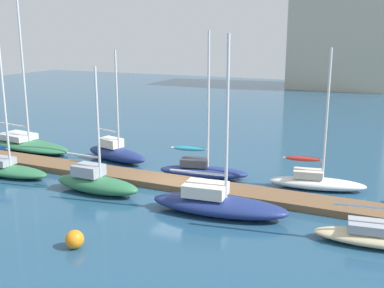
{
  "coord_description": "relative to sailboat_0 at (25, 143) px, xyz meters",
  "views": [
    {
      "loc": [
        10.87,
        -21.96,
        8.45
      ],
      "look_at": [
        0.0,
        2.0,
        2.0
      ],
      "focal_mm": 43.36,
      "sensor_mm": 36.0,
      "label": 1
    }
  ],
  "objects": [
    {
      "name": "mooring_buoy_orange",
      "position": [
        13.5,
        -11.4,
        -0.11
      ],
      "size": [
        0.75,
        0.75,
        0.75
      ],
      "primitive_type": "sphere",
      "color": "orange",
      "rests_on": "ground_plane"
    },
    {
      "name": "harbor_building_distant",
      "position": [
        16.08,
        48.86,
        9.52
      ],
      "size": [
        14.36,
        11.13,
        20.02
      ],
      "primitive_type": "cube",
      "color": "#BCB299",
      "rests_on": "ground_plane"
    },
    {
      "name": "sailboat_5",
      "position": [
        17.39,
        -5.78,
        0.09
      ],
      "size": [
        6.75,
        2.67,
        8.35
      ],
      "rotation": [
        0.0,
        0.0,
        0.1
      ],
      "color": "navy",
      "rests_on": "ground_plane"
    },
    {
      "name": "sailboat_0",
      "position": [
        0.0,
        0.0,
        0.0
      ],
      "size": [
        8.62,
        3.56,
        11.73
      ],
      "rotation": [
        0.0,
        0.0,
        -0.13
      ],
      "color": "#2D7047",
      "rests_on": "ground_plane"
    },
    {
      "name": "sailboat_1",
      "position": [
        3.66,
        -5.37,
        0.04
      ],
      "size": [
        5.8,
        1.88,
        9.43
      ],
      "rotation": [
        0.0,
        0.0,
        0.04
      ],
      "color": "#2D7047",
      "rests_on": "ground_plane"
    },
    {
      "name": "ground_plane",
      "position": [
        13.91,
        -2.97,
        -0.49
      ],
      "size": [
        120.0,
        120.0,
        0.0
      ],
      "primitive_type": "plane",
      "color": "navy"
    },
    {
      "name": "sailboat_4",
      "position": [
        14.51,
        -0.88,
        0.07
      ],
      "size": [
        5.45,
        2.4,
        8.48
      ],
      "rotation": [
        0.0,
        0.0,
        0.2
      ],
      "color": "navy",
      "rests_on": "ground_plane"
    },
    {
      "name": "sailboat_2",
      "position": [
        7.84,
        0.1,
        0.1
      ],
      "size": [
        5.29,
        2.59,
        7.28
      ],
      "rotation": [
        0.0,
        0.0,
        -0.24
      ],
      "color": "navy",
      "rests_on": "ground_plane"
    },
    {
      "name": "sailboat_3",
      "position": [
        10.37,
        -5.62,
        0.09
      ],
      "size": [
        5.13,
        1.71,
        6.72
      ],
      "rotation": [
        0.0,
        0.0,
        -0.02
      ],
      "color": "#2D7047",
      "rests_on": "ground_plane"
    },
    {
      "name": "sailboat_6",
      "position": [
        20.99,
        -0.2,
        0.03
      ],
      "size": [
        5.33,
        2.23,
        7.62
      ],
      "rotation": [
        0.0,
        0.0,
        0.17
      ],
      "color": "white",
      "rests_on": "ground_plane"
    },
    {
      "name": "dock_pier",
      "position": [
        13.91,
        -2.97,
        -0.31
      ],
      "size": [
        30.5,
        1.95,
        0.36
      ],
      "primitive_type": "cube",
      "color": "brown",
      "rests_on": "ground_plane"
    },
    {
      "name": "sailboat_7",
      "position": [
        24.59,
        -6.09,
        -0.06
      ],
      "size": [
        5.54,
        2.21,
        7.52
      ],
      "rotation": [
        0.0,
        0.0,
        0.12
      ],
      "color": "beige",
      "rests_on": "ground_plane"
    }
  ]
}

